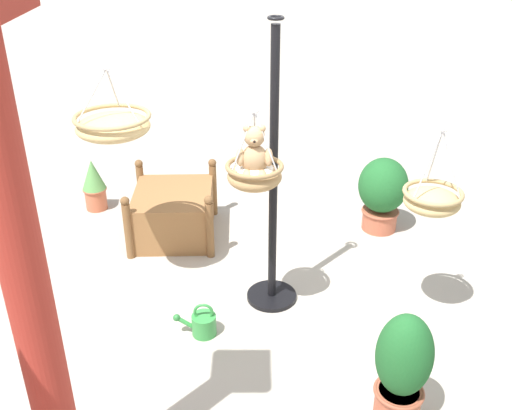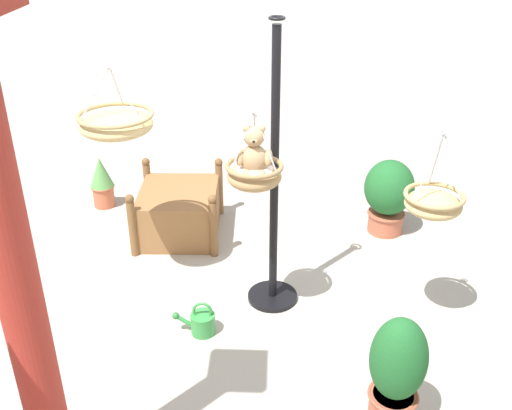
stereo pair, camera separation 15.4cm
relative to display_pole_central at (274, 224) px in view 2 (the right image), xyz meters
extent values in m
plane|color=#A8A093|center=(0.13, 0.18, -0.76)|extent=(40.00, 40.00, 0.00)
cylinder|color=black|center=(0.00, 0.00, 0.44)|extent=(0.07, 0.07, 2.39)
cylinder|color=black|center=(0.00, 0.00, -0.74)|extent=(0.44, 0.44, 0.04)
torus|color=black|center=(0.00, 0.00, 1.67)|extent=(0.12, 0.12, 0.02)
ellipsoid|color=#A37F51|center=(0.15, 0.25, 0.55)|extent=(0.41, 0.41, 0.19)
torus|color=olive|center=(0.15, 0.25, 0.64)|extent=(0.44, 0.44, 0.04)
ellipsoid|color=silver|center=(0.15, 0.25, 0.57)|extent=(0.36, 0.36, 0.15)
cylinder|color=#B7B7BC|center=(0.23, 0.30, 0.85)|extent=(0.18, 0.11, 0.44)
cylinder|color=#B7B7BC|center=(0.07, 0.30, 0.85)|extent=(0.18, 0.11, 0.44)
cylinder|color=#B7B7BC|center=(0.15, 0.15, 0.85)|extent=(0.01, 0.20, 0.44)
torus|color=#B7B7BC|center=(0.15, 0.25, 1.07)|extent=(0.06, 0.06, 0.01)
ellipsoid|color=tan|center=(0.15, 0.26, 0.70)|extent=(0.20, 0.17, 0.24)
sphere|color=tan|center=(0.15, 0.26, 0.88)|extent=(0.17, 0.17, 0.15)
ellipsoid|color=tan|center=(0.15, 0.32, 0.87)|extent=(0.08, 0.06, 0.05)
sphere|color=black|center=(0.15, 0.34, 0.87)|extent=(0.02, 0.02, 0.02)
sphere|color=tan|center=(0.10, 0.26, 0.94)|extent=(0.06, 0.06, 0.06)
sphere|color=tan|center=(0.20, 0.26, 0.94)|extent=(0.06, 0.06, 0.06)
ellipsoid|color=tan|center=(0.05, 0.28, 0.73)|extent=(0.06, 0.11, 0.15)
ellipsoid|color=tan|center=(0.25, 0.28, 0.73)|extent=(0.06, 0.11, 0.15)
ellipsoid|color=tan|center=(0.10, 0.34, 0.61)|extent=(0.07, 0.14, 0.07)
ellipsoid|color=tan|center=(0.20, 0.34, 0.61)|extent=(0.07, 0.14, 0.07)
ellipsoid|color=tan|center=(-1.21, 0.28, 0.36)|extent=(0.43, 0.43, 0.17)
torus|color=tan|center=(-1.21, 0.28, 0.44)|extent=(0.46, 0.46, 0.04)
cylinder|color=#B7B7BC|center=(-1.12, 0.33, 0.69)|extent=(0.19, 0.12, 0.51)
cylinder|color=#B7B7BC|center=(-1.29, 0.33, 0.69)|extent=(0.19, 0.12, 0.51)
cylinder|color=#B7B7BC|center=(-1.21, 0.18, 0.69)|extent=(0.01, 0.21, 0.51)
torus|color=#B7B7BC|center=(-1.21, 0.28, 0.94)|extent=(0.06, 0.06, 0.01)
ellipsoid|color=tan|center=(1.29, -0.19, 0.78)|extent=(0.60, 0.60, 0.19)
torus|color=tan|center=(1.29, -0.19, 0.87)|extent=(0.62, 0.62, 0.04)
cylinder|color=#B7B7BC|center=(1.41, -0.12, 1.06)|extent=(0.25, 0.15, 0.39)
cylinder|color=#B7B7BC|center=(1.17, -0.12, 1.06)|extent=(0.25, 0.15, 0.39)
cylinder|color=#B7B7BC|center=(1.29, -0.33, 1.06)|extent=(0.01, 0.28, 0.39)
torus|color=#B7B7BC|center=(1.29, -0.19, 1.26)|extent=(0.06, 0.06, 0.01)
cylinder|color=#9E2D23|center=(1.23, 1.97, 0.64)|extent=(0.22, 0.22, 2.79)
cube|color=olive|center=(1.00, -1.12, -0.51)|extent=(0.82, 0.90, 0.49)
cube|color=#382819|center=(1.00, -1.12, -0.29)|extent=(0.72, 0.80, 0.06)
cylinder|color=brown|center=(0.59, -0.69, -0.46)|extent=(0.08, 0.08, 0.59)
cylinder|color=brown|center=(1.38, -0.67, -0.46)|extent=(0.08, 0.08, 0.59)
cylinder|color=brown|center=(0.62, -1.57, -0.46)|extent=(0.08, 0.08, 0.59)
cylinder|color=brown|center=(1.41, -1.55, -0.46)|extent=(0.08, 0.08, 0.59)
sphere|color=brown|center=(0.59, -0.69, -0.13)|extent=(0.09, 0.09, 0.09)
sphere|color=brown|center=(1.38, -0.67, -0.13)|extent=(0.09, 0.09, 0.09)
sphere|color=brown|center=(0.62, -1.57, -0.13)|extent=(0.09, 0.09, 0.09)
sphere|color=brown|center=(1.41, -1.55, -0.13)|extent=(0.09, 0.09, 0.09)
cylinder|color=#AD563D|center=(-1.18, -1.25, -0.65)|extent=(0.36, 0.36, 0.22)
torus|color=#9C4E37|center=(-1.18, -1.25, -0.55)|extent=(0.40, 0.40, 0.03)
cylinder|color=#382819|center=(-1.18, -1.25, -0.55)|extent=(0.32, 0.32, 0.03)
ellipsoid|color=#1E5B28|center=(-1.18, -1.25, -0.24)|extent=(0.52, 0.52, 0.59)
cylinder|color=#AD563D|center=(-0.82, 1.39, -0.62)|extent=(0.31, 0.31, 0.28)
torus|color=#9C4E37|center=(-0.82, 1.39, -0.49)|extent=(0.34, 0.34, 0.03)
cylinder|color=#382819|center=(-0.82, 1.39, -0.50)|extent=(0.27, 0.27, 0.03)
ellipsoid|color=#1E5B28|center=(-0.82, 1.39, -0.18)|extent=(0.37, 0.37, 0.61)
cylinder|color=#BC6042|center=(1.97, -1.70, -0.63)|extent=(0.24, 0.24, 0.26)
torus|color=#A9573B|center=(1.97, -1.70, -0.51)|extent=(0.27, 0.27, 0.03)
cylinder|color=#382819|center=(1.97, -1.70, -0.52)|extent=(0.21, 0.21, 0.03)
cone|color=#56934C|center=(1.97, -1.70, -0.33)|extent=(0.26, 0.26, 0.35)
cylinder|color=#338C3F|center=(0.56, 0.49, -0.67)|extent=(0.20, 0.20, 0.18)
cylinder|color=#338C3F|center=(0.71, 0.49, -0.65)|extent=(0.17, 0.04, 0.14)
sphere|color=#287033|center=(0.78, 0.49, -0.60)|extent=(0.06, 0.06, 0.06)
torus|color=#338C3F|center=(0.56, 0.49, -0.54)|extent=(0.16, 0.02, 0.16)
camera|label=1|loc=(0.12, 4.30, 2.44)|focal=41.50mm
camera|label=2|loc=(-0.03, 4.29, 2.44)|focal=41.50mm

